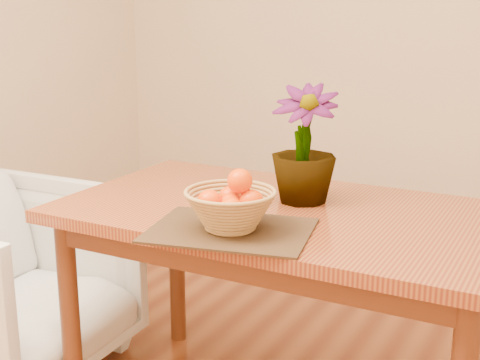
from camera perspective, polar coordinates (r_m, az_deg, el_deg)
The scene contains 7 objects.
wall_back at distance 3.87m, azimuth 16.19°, elevation 13.80°, with size 4.00×0.02×2.70m, color beige.
table at distance 2.13m, azimuth 3.73°, elevation -4.65°, with size 1.40×0.80×0.75m.
placemat at distance 1.88m, azimuth -0.82°, elevation -4.31°, with size 0.45×0.34×0.01m, color #352313.
wicker_basket at distance 1.86m, azimuth -0.82°, elevation -2.70°, with size 0.26×0.26×0.11m.
orange_pile at distance 1.85m, azimuth -0.67°, elevation -1.59°, with size 0.17×0.17×0.13m.
potted_plant at distance 2.13m, azimuth 5.46°, elevation 3.05°, with size 0.21×0.21×0.38m, color #194313.
armchair at distance 2.68m, azimuth -19.10°, elevation -7.63°, with size 0.75×0.70×0.77m, color gray.
Camera 1 is at (0.82, -1.54, 1.36)m, focal length 50.00 mm.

